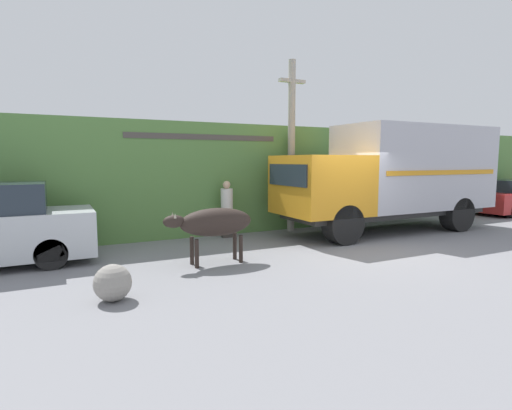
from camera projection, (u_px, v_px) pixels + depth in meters
name	position (u px, v px, depth m)	size (l,w,h in m)	color
ground_plane	(358.00, 248.00, 10.44)	(60.00, 60.00, 0.00)	gray
hillside_embankment	(249.00, 175.00, 16.13)	(32.00, 6.63, 3.40)	#568442
building_backdrop	(192.00, 183.00, 13.04)	(4.61, 2.70, 3.04)	#C6B793
cargo_truck	(396.00, 174.00, 12.71)	(7.47, 2.32, 3.37)	#2D2D2D
brown_cow	(214.00, 223.00, 8.74)	(2.00, 0.62, 1.24)	#2D231E
pedestrian_on_hill	(227.00, 207.00, 11.78)	(0.38, 0.38, 1.68)	#38332D
utility_pole	(291.00, 143.00, 12.72)	(0.90, 0.23, 5.41)	#9E998E
roadside_rock	(113.00, 283.00, 6.45)	(0.60, 0.60, 0.60)	gray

